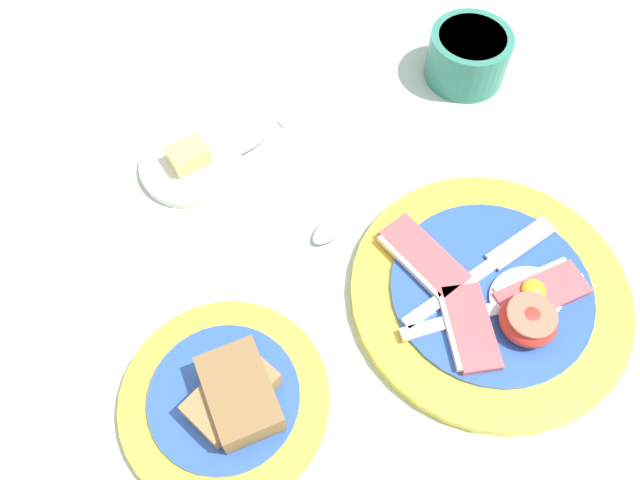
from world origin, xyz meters
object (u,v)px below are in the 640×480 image
at_px(breakfast_plate, 492,294).
at_px(butter_dish, 191,163).
at_px(teaspoon_by_saucer, 320,239).
at_px(bread_plate, 228,398).
at_px(sugar_cup, 468,55).
at_px(teaspoon_near_cup, 263,132).

xyz_separation_m(breakfast_plate, butter_dish, (-0.22, 0.26, -0.00)).
distance_m(breakfast_plate, teaspoon_by_saucer, 0.18).
distance_m(breakfast_plate, bread_plate, 0.26).
bearing_deg(butter_dish, sugar_cup, 2.72).
bearing_deg(breakfast_plate, butter_dish, 131.27).
bearing_deg(bread_plate, sugar_cup, 36.46).
height_order(bread_plate, teaspoon_near_cup, bread_plate).
bearing_deg(teaspoon_by_saucer, breakfast_plate, -66.82).
relative_size(breakfast_plate, sugar_cup, 2.84).
height_order(sugar_cup, teaspoon_by_saucer, sugar_cup).
bearing_deg(teaspoon_near_cup, bread_plate, 50.54).
xyz_separation_m(breakfast_plate, teaspoon_by_saucer, (-0.13, 0.12, -0.01)).
bearing_deg(butter_dish, bread_plate, -97.98).
bearing_deg(teaspoon_near_cup, breakfast_plate, 101.59).
relative_size(bread_plate, teaspoon_by_saucer, 0.99).
bearing_deg(butter_dish, breakfast_plate, -48.73).
bearing_deg(teaspoon_by_saucer, teaspoon_near_cup, 69.08).
height_order(sugar_cup, butter_dish, sugar_cup).
xyz_separation_m(breakfast_plate, sugar_cup, (0.11, 0.27, 0.02)).
relative_size(teaspoon_by_saucer, teaspoon_near_cup, 0.96).
bearing_deg(sugar_cup, teaspoon_by_saucer, -147.80).
height_order(butter_dish, teaspoon_near_cup, butter_dish).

